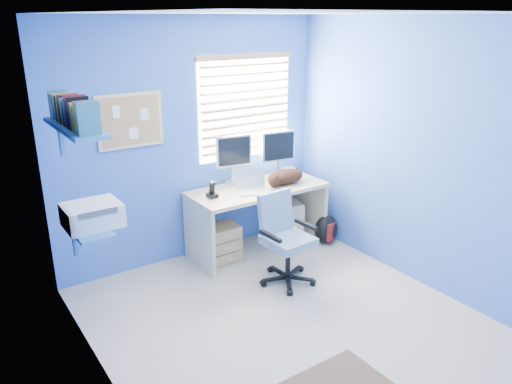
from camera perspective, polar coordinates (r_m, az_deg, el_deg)
floor at (r=4.47m, az=3.21°, el=-14.30°), size 3.00×3.20×0.00m
ceiling at (r=3.71m, az=3.98°, el=19.74°), size 3.00×3.20×0.00m
wall_back at (r=5.22m, az=-7.29°, el=5.68°), size 3.00×0.01×2.50m
wall_front at (r=2.92m, az=23.29°, el=-7.19°), size 3.00×0.01×2.50m
wall_left at (r=3.27m, az=-17.79°, el=-3.62°), size 0.01×3.20×2.50m
wall_right at (r=4.94m, az=17.50°, el=4.15°), size 0.01×3.20×2.50m
desk at (r=5.49m, az=0.18°, el=-3.12°), size 1.50×0.65×0.74m
laptop at (r=5.19m, az=-0.33°, el=1.17°), size 0.39×0.34×0.22m
monitor_left at (r=5.42m, az=-2.66°, el=3.71°), size 0.42×0.19×0.54m
monitor_right at (r=5.62m, az=2.44°, el=4.30°), size 0.41×0.19×0.54m
phone at (r=5.06m, az=-5.04°, el=0.30°), size 0.09×0.11×0.17m
mug at (r=5.64m, az=2.74°, el=2.02°), size 0.10×0.09×0.10m
cd_spindle at (r=5.84m, az=3.84°, el=2.47°), size 0.13×0.13×0.07m
cat at (r=5.47m, az=3.38°, el=1.76°), size 0.50×0.39×0.16m
tower_pc at (r=5.92m, az=3.73°, el=-2.97°), size 0.27×0.47×0.45m
drawer_boxes at (r=5.34m, az=-3.94°, el=-5.85°), size 0.35×0.28×0.41m
yellow_book at (r=5.73m, az=3.82°, el=-4.87°), size 0.03×0.17×0.24m
backpack at (r=5.79m, az=8.01°, el=-4.23°), size 0.36×0.32×0.34m
office_chair at (r=4.90m, az=3.33°, el=-6.61°), size 0.54×0.54×0.88m
window_blinds at (r=5.45m, az=-1.11°, el=9.64°), size 1.15×0.05×1.10m
corkboard at (r=4.88m, az=-14.18°, el=7.91°), size 0.64×0.02×0.52m
wall_shelves at (r=3.93m, az=-19.30°, el=2.93°), size 0.42×0.90×1.05m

